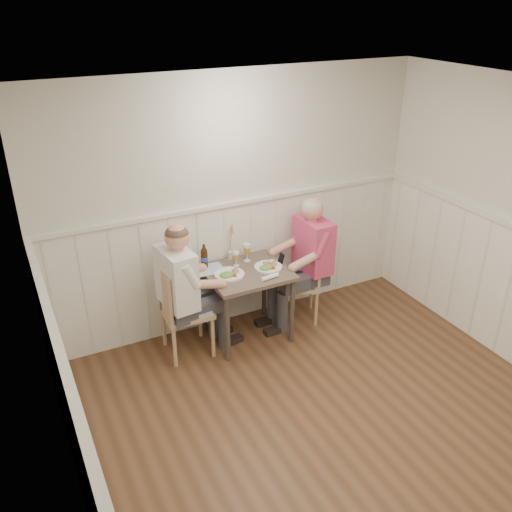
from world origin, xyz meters
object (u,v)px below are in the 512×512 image
at_px(man_in_pink, 309,269).
at_px(chair_right, 303,279).
at_px(diner_cream, 183,302).
at_px(grass_vase, 230,243).
at_px(dining_table, 247,281).
at_px(beer_bottle, 204,257).
at_px(chair_left, 180,308).

bearing_deg(man_in_pink, chair_right, 150.42).
height_order(diner_cream, grass_vase, diner_cream).
relative_size(dining_table, beer_bottle, 3.23).
bearing_deg(chair_left, beer_bottle, 33.80).
xyz_separation_m(chair_left, diner_cream, (0.02, -0.04, 0.07)).
bearing_deg(chair_right, chair_left, -178.95).
bearing_deg(grass_vase, diner_cream, -152.59).
distance_m(dining_table, man_in_pink, 0.73).
xyz_separation_m(chair_right, diner_cream, (-1.37, -0.06, 0.12)).
bearing_deg(chair_left, grass_vase, 24.06).
bearing_deg(beer_bottle, grass_vase, 10.32).
height_order(chair_right, grass_vase, grass_vase).
height_order(chair_left, grass_vase, grass_vase).
height_order(chair_right, man_in_pink, man_in_pink).
bearing_deg(diner_cream, dining_table, 1.82).
distance_m(dining_table, grass_vase, 0.43).
height_order(man_in_pink, grass_vase, man_in_pink).
relative_size(chair_left, man_in_pink, 0.67).
bearing_deg(diner_cream, man_in_pink, 1.64).
bearing_deg(man_in_pink, diner_cream, -178.36).
relative_size(man_in_pink, grass_vase, 3.49).
xyz_separation_m(chair_right, grass_vase, (-0.73, 0.27, 0.46)).
xyz_separation_m(dining_table, diner_cream, (-0.68, -0.02, -0.05)).
relative_size(chair_right, grass_vase, 2.16).
height_order(man_in_pink, beer_bottle, man_in_pink).
bearing_deg(chair_right, diner_cream, -177.30).
xyz_separation_m(chair_left, man_in_pink, (1.42, 0.00, 0.08)).
distance_m(chair_left, diner_cream, 0.09).
xyz_separation_m(man_in_pink, beer_bottle, (-1.07, 0.24, 0.27)).
distance_m(dining_table, chair_left, 0.71).
relative_size(chair_right, chair_left, 0.92).
xyz_separation_m(chair_right, man_in_pink, (0.04, -0.02, 0.12)).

